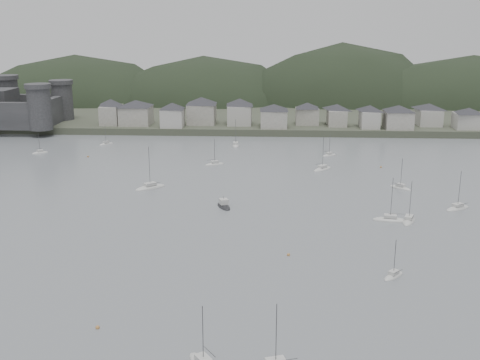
{
  "coord_description": "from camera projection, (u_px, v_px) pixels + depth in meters",
  "views": [
    {
      "loc": [
        7.83,
        -77.33,
        47.41
      ],
      "look_at": [
        0.0,
        75.0,
        6.0
      ],
      "focal_mm": 42.84,
      "sensor_mm": 36.0,
      "label": 1
    }
  ],
  "objects": [
    {
      "name": "ground",
      "position": [
        215.0,
        346.0,
        87.34
      ],
      "size": [
        900.0,
        900.0,
        0.0
      ],
      "primitive_type": "plane",
      "color": "slate",
      "rests_on": "ground"
    },
    {
      "name": "far_shore_land",
      "position": [
        257.0,
        98.0,
        371.27
      ],
      "size": [
        900.0,
        250.0,
        3.0
      ],
      "primitive_type": "cube",
      "color": "#383D2D",
      "rests_on": "ground"
    },
    {
      "name": "forested_ridge",
      "position": [
        264.0,
        124.0,
        349.7
      ],
      "size": [
        851.55,
        103.94,
        102.57
      ],
      "color": "black",
      "rests_on": "ground"
    },
    {
      "name": "waterfront_town",
      "position": [
        364.0,
        113.0,
        259.27
      ],
      "size": [
        451.48,
        28.46,
        12.92
      ],
      "color": "gray",
      "rests_on": "far_shore_land"
    },
    {
      "name": "moored_fleet",
      "position": [
        186.0,
        206.0,
        154.39
      ],
      "size": [
        226.11,
        178.1,
        13.6
      ],
      "color": "beige",
      "rests_on": "ground"
    },
    {
      "name": "motor_launch_far",
      "position": [
        224.0,
        206.0,
        154.17
      ],
      "size": [
        5.35,
        7.91,
        3.79
      ],
      "rotation": [
        0.0,
        0.0,
        3.54
      ],
      "color": "black",
      "rests_on": "ground"
    },
    {
      "name": "mooring_buoys",
      "position": [
        151.0,
        212.0,
        149.84
      ],
      "size": [
        135.04,
        123.07,
        0.7
      ],
      "color": "#B67A3C",
      "rests_on": "ground"
    }
  ]
}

